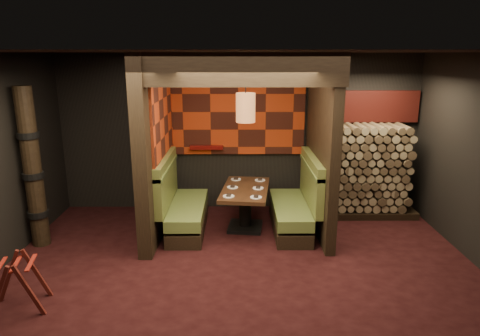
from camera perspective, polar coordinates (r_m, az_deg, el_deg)
name	(u,v)px	position (r m, az deg, el deg)	size (l,w,h in m)	color
floor	(241,280)	(5.72, 0.09, -14.74)	(6.50, 5.50, 0.02)	black
ceiling	(241,51)	(4.97, 0.11, 15.35)	(6.50, 5.50, 0.02)	black
wall_back	(239,133)	(7.86, -0.07, 4.70)	(6.50, 0.02, 2.85)	black
wall_front	(245,302)	(2.62, 0.64, -17.43)	(6.50, 0.02, 2.85)	black
partition_left	(155,146)	(6.89, -11.33, 2.94)	(0.20, 2.20, 2.85)	black
partition_right	(321,145)	(6.95, 10.78, 3.06)	(0.15, 2.10, 2.85)	black
header_beam	(238,70)	(5.67, -0.22, 12.98)	(2.85, 0.18, 0.44)	black
tapa_back_panel	(238,112)	(7.75, -0.26, 7.51)	(2.40, 0.06, 1.55)	#AD3110
tapa_side_panel	(163,117)	(6.97, -10.27, 6.67)	(0.04, 1.85, 1.45)	#AD3110
lacquer_shelf	(207,147)	(7.82, -4.48, 2.77)	(0.60, 0.12, 0.07)	#5A0B09
booth_bench_left	(181,207)	(7.11, -7.82, -5.13)	(0.68, 1.60, 1.14)	black
booth_bench_right	(296,206)	(7.12, 7.53, -5.10)	(0.68, 1.60, 1.14)	black
dining_table	(245,202)	(7.06, 0.70, -4.50)	(0.88, 1.42, 0.71)	black
place_settings	(245,187)	(6.98, 0.71, -2.61)	(0.71, 1.14, 0.03)	white
pendant_lamp	(246,108)	(6.65, 0.75, 8.06)	(0.30, 0.30, 1.05)	#94592E
luggage_rack	(18,281)	(5.61, -27.45, -13.24)	(0.70, 0.56, 0.68)	#4C1711
totem_column	(33,170)	(6.97, -25.93, -0.18)	(0.31, 0.31, 2.40)	black
firewood_stack	(368,170)	(7.94, 16.67, -0.32)	(1.73, 0.70, 1.64)	black
mosaic_header	(367,106)	(8.05, 16.58, 7.88)	(1.83, 0.10, 0.56)	maroon
bay_front_post	(324,142)	(7.21, 11.09, 3.49)	(0.08, 0.08, 2.85)	black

